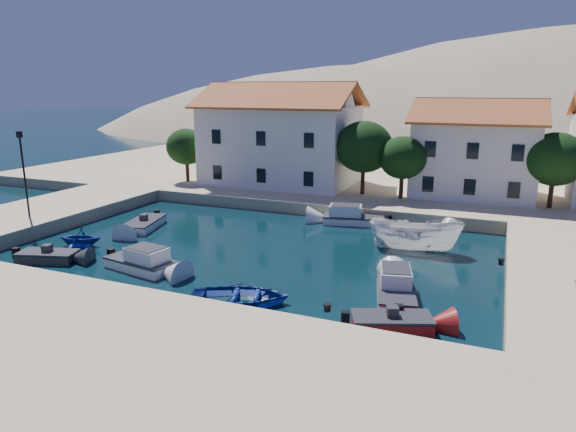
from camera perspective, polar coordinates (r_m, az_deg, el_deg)
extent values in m
plane|color=black|center=(25.39, -13.93, -10.07)|extent=(400.00, 400.00, 0.00)
cube|color=tan|center=(21.22, -23.96, -14.45)|extent=(52.00, 12.00, 1.00)
cube|color=tan|center=(44.77, -26.05, 0.09)|extent=(8.00, 20.00, 1.00)
cube|color=tan|center=(58.50, 10.41, 4.27)|extent=(80.00, 36.00, 1.00)
ellipsoid|color=gray|center=(134.09, 11.78, 0.73)|extent=(198.00, 126.00, 72.00)
cube|color=white|center=(50.90, -0.80, 7.90)|extent=(14.00, 9.00, 7.50)
pyramid|color=brown|center=(50.61, -0.82, 13.37)|extent=(14.70, 9.45, 2.20)
cube|color=white|center=(47.80, 20.03, 6.06)|extent=(10.00, 8.00, 6.50)
pyramid|color=brown|center=(47.46, 20.45, 11.02)|extent=(10.50, 8.40, 1.80)
cylinder|color=#382314|center=(52.92, -11.12, 5.15)|extent=(0.36, 0.36, 2.50)
ellipsoid|color=black|center=(52.63, -11.23, 7.57)|extent=(4.00, 4.00, 3.60)
cylinder|color=#382314|center=(45.94, 8.31, 4.26)|extent=(0.36, 0.36, 3.00)
ellipsoid|color=black|center=(45.57, 8.43, 7.60)|extent=(5.00, 5.00, 4.50)
cylinder|color=#382314|center=(44.77, 12.48, 3.49)|extent=(0.36, 0.36, 2.50)
ellipsoid|color=black|center=(44.43, 12.63, 6.34)|extent=(4.00, 4.00, 3.60)
cylinder|color=#382314|center=(45.22, 27.20, 2.52)|extent=(0.36, 0.36, 2.75)
ellipsoid|color=black|center=(44.85, 27.55, 5.62)|extent=(4.60, 4.60, 4.14)
cylinder|color=black|center=(41.74, -27.23, 3.95)|extent=(0.14, 0.14, 6.00)
cube|color=black|center=(41.40, -27.70, 8.03)|extent=(0.35, 0.25, 0.45)
cylinder|color=black|center=(22.10, 4.39, -10.15)|extent=(0.36, 0.36, 0.30)
cylinder|color=black|center=(29.79, 22.60, -4.75)|extent=(0.36, 0.36, 0.30)
cube|color=#2E2E33|center=(34.29, -25.10, -4.19)|extent=(3.64, 2.42, 0.90)
cube|color=#2E2E33|center=(34.20, -25.16, -3.66)|extent=(3.73, 2.47, 0.10)
cube|color=#2E2E33|center=(34.13, -25.20, -3.31)|extent=(0.63, 0.63, 0.50)
cube|color=white|center=(30.95, -16.08, -5.27)|extent=(4.47, 2.50, 0.90)
cube|color=#2E2E33|center=(30.85, -16.12, -4.69)|extent=(4.57, 2.56, 0.10)
cube|color=white|center=(30.73, -16.17, -4.04)|extent=(2.46, 1.90, 0.90)
imported|color=navy|center=(25.47, -5.28, -9.61)|extent=(5.64, 4.83, 0.99)
cube|color=maroon|center=(23.19, 11.45, -11.64)|extent=(3.69, 2.65, 0.90)
cube|color=#2E2E33|center=(23.05, 11.49, -10.90)|extent=(3.78, 2.70, 0.10)
cube|color=#2E2E33|center=(22.96, 11.52, -10.41)|extent=(0.65, 0.65, 0.50)
cube|color=white|center=(26.30, 11.85, -8.49)|extent=(2.74, 4.59, 0.90)
cube|color=#2E2E33|center=(26.17, 11.89, -7.82)|extent=(2.80, 4.70, 0.10)
cube|color=white|center=(26.04, 11.93, -7.07)|extent=(1.99, 2.57, 0.90)
imported|color=white|center=(34.20, 13.84, -3.72)|extent=(6.03, 2.51, 2.29)
cube|color=white|center=(37.32, 16.53, -2.00)|extent=(1.92, 3.22, 0.90)
cube|color=#2E2E33|center=(37.24, 16.57, -1.52)|extent=(1.96, 3.30, 0.10)
cube|color=#2E2E33|center=(37.18, 16.59, -1.19)|extent=(0.58, 0.58, 0.50)
imported|color=navy|center=(36.83, -22.02, -3.08)|extent=(3.36, 3.09, 1.48)
cube|color=white|center=(39.83, -15.69, -0.95)|extent=(2.88, 4.55, 0.90)
cube|color=#2E2E33|center=(39.75, -15.72, -0.49)|extent=(2.94, 4.65, 0.10)
cube|color=#2E2E33|center=(39.70, -15.74, -0.18)|extent=(0.61, 0.61, 0.50)
cube|color=white|center=(39.97, 7.30, -0.48)|extent=(4.86, 2.83, 0.90)
cube|color=#2E2E33|center=(39.89, 7.31, -0.02)|extent=(4.97, 2.89, 0.10)
cube|color=white|center=(39.80, 7.33, 0.50)|extent=(2.70, 2.11, 0.90)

